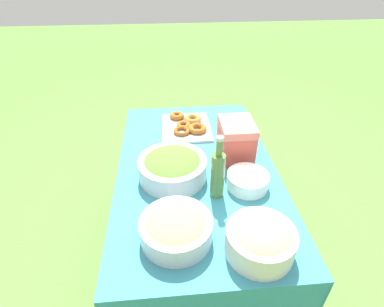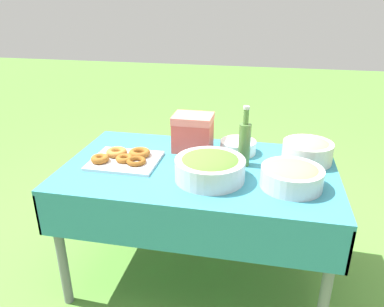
{
  "view_description": "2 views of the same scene",
  "coord_description": "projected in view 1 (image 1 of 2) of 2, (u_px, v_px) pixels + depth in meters",
  "views": [
    {
      "loc": [
        1.27,
        -0.14,
        1.69
      ],
      "look_at": [
        0.04,
        -0.03,
        0.82
      ],
      "focal_mm": 28.0,
      "sensor_mm": 36.0,
      "label": 1
    },
    {
      "loc": [
        0.32,
        -1.76,
        1.55
      ],
      "look_at": [
        -0.03,
        -0.06,
        0.81
      ],
      "focal_mm": 35.0,
      "sensor_mm": 36.0,
      "label": 2
    }
  ],
  "objects": [
    {
      "name": "plate_stack",
      "position": [
        248.0,
        181.0,
        1.45
      ],
      "size": [
        0.2,
        0.2,
        0.07
      ],
      "color": "white",
      "rests_on": "picnic_table"
    },
    {
      "name": "donut_platter",
      "position": [
        187.0,
        125.0,
        1.93
      ],
      "size": [
        0.36,
        0.31,
        0.05
      ],
      "color": "silver",
      "rests_on": "picnic_table"
    },
    {
      "name": "picnic_table",
      "position": [
        196.0,
        180.0,
        1.66
      ],
      "size": [
        1.43,
        0.84,
        0.71
      ],
      "color": "teal",
      "rests_on": "ground_plane"
    },
    {
      "name": "salad_bowl",
      "position": [
        172.0,
        167.0,
        1.5
      ],
      "size": [
        0.34,
        0.34,
        0.13
      ],
      "color": "silver",
      "rests_on": "picnic_table"
    },
    {
      "name": "cooler_box",
      "position": [
        236.0,
        140.0,
        1.63
      ],
      "size": [
        0.22,
        0.18,
        0.21
      ],
      "color": "#E04C42",
      "rests_on": "picnic_table"
    },
    {
      "name": "olive_oil_bottle",
      "position": [
        218.0,
        174.0,
        1.35
      ],
      "size": [
        0.06,
        0.06,
        0.32
      ],
      "color": "#4C7238",
      "rests_on": "picnic_table"
    },
    {
      "name": "ground_plane",
      "position": [
        196.0,
        250.0,
        2.02
      ],
      "size": [
        14.0,
        14.0,
        0.0
      ],
      "primitive_type": "plane",
      "color": "#568C38"
    },
    {
      "name": "bread_bowl",
      "position": [
        176.0,
        228.0,
        1.18
      ],
      "size": [
        0.29,
        0.29,
        0.12
      ],
      "color": "silver",
      "rests_on": "picnic_table"
    },
    {
      "name": "pasta_bowl",
      "position": [
        260.0,
        239.0,
        1.12
      ],
      "size": [
        0.27,
        0.27,
        0.13
      ],
      "color": "silver",
      "rests_on": "picnic_table"
    }
  ]
}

